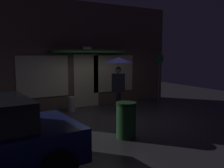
{
  "coord_description": "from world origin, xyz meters",
  "views": [
    {
      "loc": [
        -4.12,
        -7.3,
        2.21
      ],
      "look_at": [
        0.27,
        0.47,
        1.12
      ],
      "focal_mm": 39.63,
      "sensor_mm": 36.0,
      "label": 1
    }
  ],
  "objects_px": {
    "street_sign_post": "(159,75)",
    "person_with_umbrella": "(118,69)",
    "trash_bin": "(126,120)",
    "sidewalk_bollard": "(71,104)"
  },
  "relations": [
    {
      "from": "street_sign_post",
      "to": "person_with_umbrella",
      "type": "bearing_deg",
      "value": -162.15
    },
    {
      "from": "person_with_umbrella",
      "to": "trash_bin",
      "type": "distance_m",
      "value": 2.95
    },
    {
      "from": "street_sign_post",
      "to": "sidewalk_bollard",
      "type": "distance_m",
      "value": 4.23
    },
    {
      "from": "person_with_umbrella",
      "to": "trash_bin",
      "type": "relative_size",
      "value": 2.2
    },
    {
      "from": "street_sign_post",
      "to": "trash_bin",
      "type": "bearing_deg",
      "value": -139.74
    },
    {
      "from": "trash_bin",
      "to": "person_with_umbrella",
      "type": "bearing_deg",
      "value": 63.42
    },
    {
      "from": "street_sign_post",
      "to": "sidewalk_bollard",
      "type": "bearing_deg",
      "value": 176.64
    },
    {
      "from": "person_with_umbrella",
      "to": "trash_bin",
      "type": "height_order",
      "value": "person_with_umbrella"
    },
    {
      "from": "street_sign_post",
      "to": "trash_bin",
      "type": "relative_size",
      "value": 2.38
    },
    {
      "from": "person_with_umbrella",
      "to": "street_sign_post",
      "type": "bearing_deg",
      "value": 56.96
    }
  ]
}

